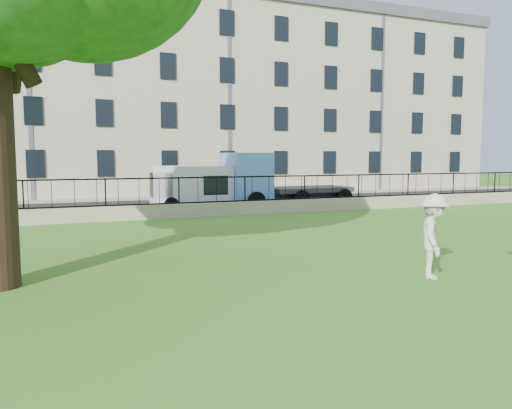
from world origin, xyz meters
name	(u,v)px	position (x,y,z in m)	size (l,w,h in m)	color
ground	(318,284)	(0.00, 0.00, 0.00)	(120.00, 120.00, 0.00)	#366F1A
retaining_wall	(179,211)	(0.00, 12.00, 0.30)	(50.00, 0.40, 0.60)	gray
iron_railing	(179,191)	(0.00, 12.00, 1.15)	(50.00, 0.05, 1.13)	black
street	(158,207)	(0.00, 16.70, 0.01)	(60.00, 9.00, 0.01)	black
sidewalk	(141,198)	(0.00, 21.90, 0.06)	(60.00, 1.40, 0.12)	gray
building_row	(125,95)	(0.00, 27.57, 6.92)	(56.40, 10.40, 13.80)	#B5AF90
man	(434,236)	(2.50, -0.50, 0.91)	(1.17, 0.67, 1.81)	beige
white_van	(204,187)	(2.00, 15.14, 1.07)	(5.10, 1.99, 2.14)	silver
blue_truck	(287,180)	(6.50, 14.90, 1.40)	(6.65, 2.36, 2.79)	#5789CC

